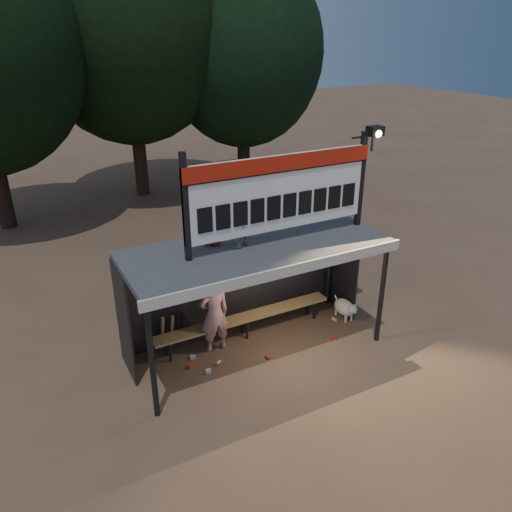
% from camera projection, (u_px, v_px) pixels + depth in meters
% --- Properties ---
extents(ground, '(80.00, 80.00, 0.00)m').
position_uv_depth(ground, '(257.00, 349.00, 10.27)').
color(ground, '#503828').
rests_on(ground, ground).
extents(player, '(0.61, 0.40, 1.68)m').
position_uv_depth(player, '(214.00, 314.00, 9.91)').
color(player, silver).
rests_on(player, ground).
extents(child_a, '(0.55, 0.49, 0.95)m').
position_uv_depth(child_a, '(237.00, 223.00, 9.05)').
color(child_a, gray).
rests_on(child_a, dugout_shelter).
extents(child_b, '(0.54, 0.51, 0.93)m').
position_uv_depth(child_b, '(211.00, 221.00, 9.16)').
color(child_b, '#A91A1D').
rests_on(child_b, dugout_shelter).
extents(dugout_shelter, '(5.10, 2.08, 2.32)m').
position_uv_depth(dugout_shelter, '(251.00, 263.00, 9.69)').
color(dugout_shelter, '#39393B').
rests_on(dugout_shelter, ground).
extents(scoreboard_assembly, '(4.10, 0.27, 1.99)m').
position_uv_depth(scoreboard_assembly, '(284.00, 190.00, 9.11)').
color(scoreboard_assembly, black).
rests_on(scoreboard_assembly, dugout_shelter).
extents(bench, '(4.00, 0.35, 0.48)m').
position_uv_depth(bench, '(244.00, 318.00, 10.53)').
color(bench, olive).
rests_on(bench, ground).
extents(tree_mid, '(7.22, 7.22, 10.36)m').
position_uv_depth(tree_mid, '(127.00, 23.00, 17.36)').
color(tree_mid, '#312116').
rests_on(tree_mid, ground).
extents(tree_right, '(6.08, 6.08, 8.72)m').
position_uv_depth(tree_right, '(243.00, 52.00, 18.67)').
color(tree_right, black).
rests_on(tree_right, ground).
extents(dog, '(0.36, 0.81, 0.49)m').
position_uv_depth(dog, '(345.00, 308.00, 11.23)').
color(dog, '#EEE5CE').
rests_on(dog, ground).
extents(bats, '(0.48, 0.33, 0.84)m').
position_uv_depth(bats, '(172.00, 331.00, 10.10)').
color(bats, olive).
rests_on(bats, ground).
extents(litter, '(3.57, 1.40, 0.08)m').
position_uv_depth(litter, '(251.00, 349.00, 10.20)').
color(litter, '#B4301E').
rests_on(litter, ground).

